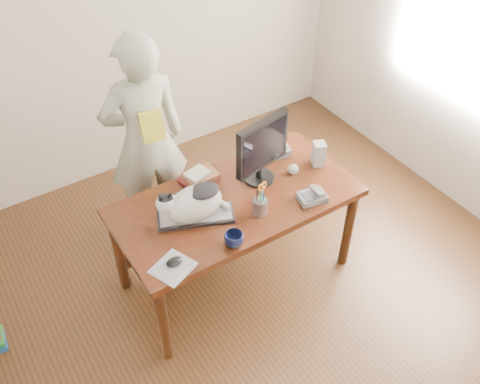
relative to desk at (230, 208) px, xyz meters
name	(u,v)px	position (x,y,z in m)	size (l,w,h in m)	color
room	(298,180)	(0.00, -0.68, 0.75)	(4.50, 4.50, 4.50)	black
desk	(230,208)	(0.00, 0.00, 0.00)	(1.60, 0.80, 0.75)	black
keyboard	(196,216)	(-0.31, -0.09, 0.16)	(0.51, 0.35, 0.03)	black
cat	(192,203)	(-0.32, -0.09, 0.28)	(0.46, 0.35, 0.27)	silver
monitor	(262,148)	(0.25, -0.01, 0.42)	(0.43, 0.25, 0.48)	black
pen_cup	(260,205)	(0.06, -0.27, 0.21)	(0.12, 0.12, 0.24)	gray
mousepad	(173,268)	(-0.61, -0.38, 0.15)	(0.28, 0.27, 0.01)	#9EA3A9
mouse	(174,262)	(-0.59, -0.36, 0.17)	(0.12, 0.10, 0.04)	black
coffee_mug	(234,239)	(-0.23, -0.41, 0.19)	(0.12, 0.12, 0.09)	black
phone	(313,196)	(0.42, -0.35, 0.17)	(0.20, 0.16, 0.08)	slate
speaker	(319,154)	(0.68, -0.08, 0.24)	(0.11, 0.11, 0.18)	#A8A8AA
baseball	(293,169)	(0.47, -0.07, 0.19)	(0.08, 0.08, 0.08)	beige
book_stack	(200,178)	(-0.11, 0.20, 0.19)	(0.26, 0.21, 0.09)	#471313
calculator	(276,147)	(0.52, 0.20, 0.18)	(0.21, 0.25, 0.07)	slate
person	(145,140)	(-0.26, 0.73, 0.23)	(0.61, 0.40, 1.66)	silver
held_book	(152,126)	(-0.26, 0.56, 0.45)	(0.17, 0.11, 0.22)	gold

